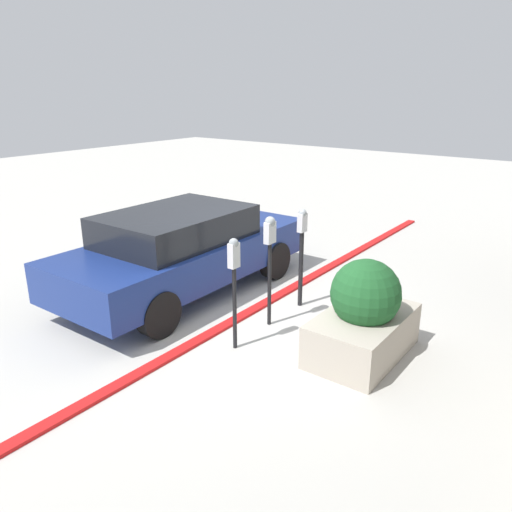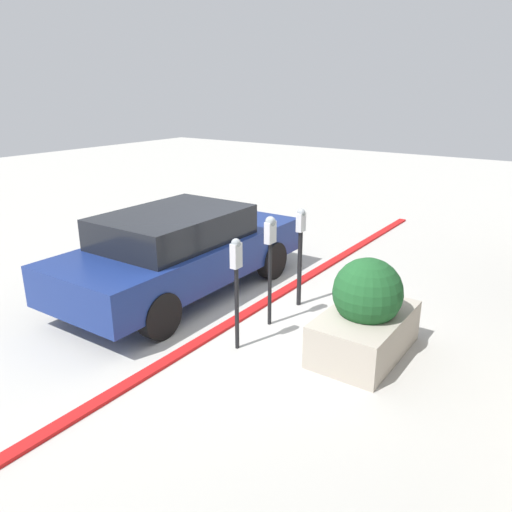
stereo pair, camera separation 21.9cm
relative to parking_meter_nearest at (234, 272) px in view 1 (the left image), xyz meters
name	(u,v)px [view 1 (the left image)]	position (x,y,z in m)	size (l,w,h in m)	color
ground_plane	(249,317)	(0.82, 0.41, -1.04)	(40.00, 40.00, 0.00)	beige
curb_strip	(245,314)	(0.82, 0.49, -1.02)	(13.50, 0.16, 0.04)	red
parking_meter_nearest	(234,272)	(0.00, 0.00, 0.00)	(0.14, 0.12, 1.47)	black
parking_meter_second	(270,246)	(0.81, 0.04, 0.12)	(0.17, 0.14, 1.57)	black
parking_meter_middle	(302,244)	(1.62, 0.04, -0.06)	(0.14, 0.12, 1.51)	black
planter_box	(364,317)	(0.81, -1.38, -0.51)	(1.52, 0.90, 1.25)	#B2A899
parked_car_front	(183,249)	(0.95, 1.83, -0.30)	(4.39, 1.85, 1.38)	navy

